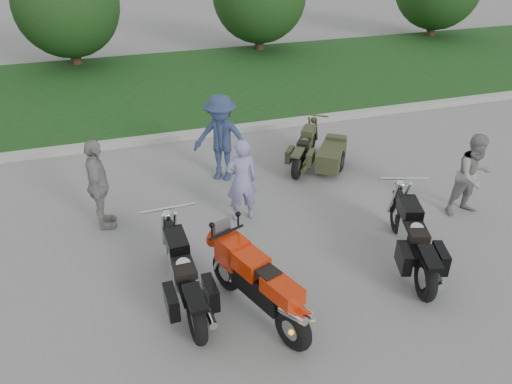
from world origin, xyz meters
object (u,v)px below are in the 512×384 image
object	(u,v)px
cruiser_sidecar	(320,153)
person_denim	(221,138)
cruiser_left	(184,277)
person_stripe	(241,181)
person_back	(98,185)
sportbike_red	(259,284)
cruiser_right	(414,241)
person_grey	(473,175)

from	to	relation	value
cruiser_sidecar	person_denim	bearing A→B (deg)	-149.45
cruiser_left	person_stripe	world-z (taller)	person_stripe
cruiser_left	person_back	xyz separation A→B (m)	(-1.04, 2.50, 0.38)
cruiser_left	person_back	world-z (taller)	person_back
sportbike_red	person_back	world-z (taller)	person_back
cruiser_sidecar	person_back	distance (m)	4.86
cruiser_right	person_denim	size ratio (longest dim) A/B	1.26
person_stripe	person_grey	size ratio (longest dim) A/B	1.00
person_back	person_grey	bearing A→B (deg)	-100.73
sportbike_red	cruiser_sidecar	xyz separation A→B (m)	(2.76, 4.05, -0.23)
sportbike_red	person_denim	bearing A→B (deg)	61.84
cruiser_left	person_denim	bearing A→B (deg)	66.12
person_back	sportbike_red	bearing A→B (deg)	-144.30
cruiser_left	cruiser_right	bearing A→B (deg)	-5.35
person_back	person_denim	bearing A→B (deg)	-62.49
cruiser_sidecar	person_stripe	size ratio (longest dim) A/B	1.17
cruiser_sidecar	person_stripe	xyz separation A→B (m)	(-2.25, -1.46, 0.44)
sportbike_red	person_back	bearing A→B (deg)	101.75
cruiser_right	person_stripe	distance (m)	3.17
cruiser_sidecar	person_grey	bearing A→B (deg)	-17.65
person_stripe	person_denim	size ratio (longest dim) A/B	0.86
person_stripe	person_back	bearing A→B (deg)	-10.03
cruiser_right	person_denim	distance (m)	4.48
cruiser_sidecar	person_grey	xyz separation A→B (m)	(1.92, -2.59, 0.44)
person_stripe	person_denim	bearing A→B (deg)	-89.74
cruiser_right	person_back	bearing A→B (deg)	168.17
person_grey	person_denim	xyz separation A→B (m)	(-4.12, 2.80, 0.13)
person_denim	person_back	distance (m)	2.79
sportbike_red	person_grey	size ratio (longest dim) A/B	1.28
cruiser_left	person_back	bearing A→B (deg)	111.07
person_grey	person_denim	distance (m)	4.98
cruiser_left	person_grey	xyz separation A→B (m)	(5.62, 0.85, 0.33)
cruiser_sidecar	cruiser_left	bearing A→B (deg)	-101.24
cruiser_right	person_denim	bearing A→B (deg)	137.66
person_stripe	person_grey	world-z (taller)	same
cruiser_right	person_grey	distance (m)	2.25
cruiser_left	person_grey	distance (m)	5.69
person_back	cruiser_sidecar	bearing A→B (deg)	-75.58
cruiser_left	person_back	distance (m)	2.73
person_stripe	person_grey	bearing A→B (deg)	166.67
person_stripe	person_back	world-z (taller)	person_back
person_denim	sportbike_red	bearing A→B (deg)	-62.92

